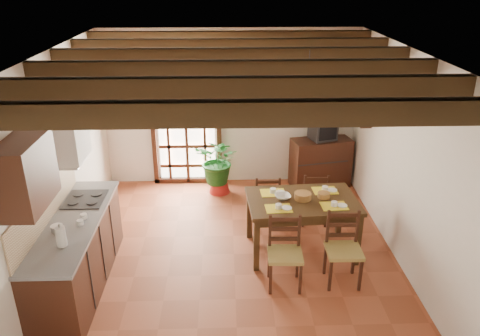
{
  "coord_description": "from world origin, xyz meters",
  "views": [
    {
      "loc": [
        -0.1,
        -5.58,
        3.73
      ],
      "look_at": [
        0.1,
        0.4,
        1.15
      ],
      "focal_mm": 35.0,
      "sensor_mm": 36.0,
      "label": 1
    }
  ],
  "objects_px": {
    "chair_near_right": "(342,262)",
    "chair_far_right": "(314,207)",
    "chair_near_left": "(284,265)",
    "sideboard": "(320,163)",
    "crt_tv": "(323,130)",
    "potted_plant": "(219,163)",
    "pendant_lamp": "(307,107)",
    "chair_far_left": "(266,209)",
    "kitchen_counter": "(77,252)",
    "dining_table": "(302,206)"
  },
  "relations": [
    {
      "from": "chair_near_right",
      "to": "chair_far_right",
      "type": "height_order",
      "value": "chair_near_right"
    },
    {
      "from": "chair_near_left",
      "to": "sideboard",
      "type": "relative_size",
      "value": 0.88
    },
    {
      "from": "crt_tv",
      "to": "chair_far_right",
      "type": "bearing_deg",
      "value": -122.17
    },
    {
      "from": "potted_plant",
      "to": "pendant_lamp",
      "type": "relative_size",
      "value": 2.66
    },
    {
      "from": "chair_far_left",
      "to": "potted_plant",
      "type": "xyz_separation_m",
      "value": [
        -0.74,
        1.17,
        0.3
      ]
    },
    {
      "from": "chair_near_left",
      "to": "chair_far_right",
      "type": "bearing_deg",
      "value": 69.66
    },
    {
      "from": "kitchen_counter",
      "to": "chair_near_left",
      "type": "distance_m",
      "value": 2.58
    },
    {
      "from": "kitchen_counter",
      "to": "crt_tv",
      "type": "relative_size",
      "value": 4.42
    },
    {
      "from": "dining_table",
      "to": "chair_near_left",
      "type": "distance_m",
      "value": 0.95
    },
    {
      "from": "chair_near_right",
      "to": "dining_table",
      "type": "bearing_deg",
      "value": 120.6
    },
    {
      "from": "chair_near_left",
      "to": "chair_far_right",
      "type": "distance_m",
      "value": 1.7
    },
    {
      "from": "sideboard",
      "to": "potted_plant",
      "type": "distance_m",
      "value": 1.86
    },
    {
      "from": "dining_table",
      "to": "chair_near_left",
      "type": "relative_size",
      "value": 1.68
    },
    {
      "from": "potted_plant",
      "to": "chair_near_left",
      "type": "bearing_deg",
      "value": -72.72
    },
    {
      "from": "chair_near_right",
      "to": "chair_far_left",
      "type": "relative_size",
      "value": 1.1
    },
    {
      "from": "chair_near_left",
      "to": "sideboard",
      "type": "bearing_deg",
      "value": 73.17
    },
    {
      "from": "dining_table",
      "to": "crt_tv",
      "type": "bearing_deg",
      "value": 68.87
    },
    {
      "from": "chair_near_left",
      "to": "sideboard",
      "type": "xyz_separation_m",
      "value": [
        1.01,
        2.93,
        0.16
      ]
    },
    {
      "from": "chair_near_left",
      "to": "chair_near_right",
      "type": "distance_m",
      "value": 0.75
    },
    {
      "from": "dining_table",
      "to": "potted_plant",
      "type": "relative_size",
      "value": 0.69
    },
    {
      "from": "chair_far_right",
      "to": "chair_near_left",
      "type": "bearing_deg",
      "value": 70.63
    },
    {
      "from": "crt_tv",
      "to": "potted_plant",
      "type": "distance_m",
      "value": 1.93
    },
    {
      "from": "chair_near_right",
      "to": "sideboard",
      "type": "xyz_separation_m",
      "value": [
        0.26,
        2.88,
        0.15
      ]
    },
    {
      "from": "kitchen_counter",
      "to": "chair_near_right",
      "type": "relative_size",
      "value": 2.39
    },
    {
      "from": "dining_table",
      "to": "crt_tv",
      "type": "height_order",
      "value": "crt_tv"
    },
    {
      "from": "chair_far_right",
      "to": "sideboard",
      "type": "bearing_deg",
      "value": -101.6
    },
    {
      "from": "dining_table",
      "to": "pendant_lamp",
      "type": "distance_m",
      "value": 1.38
    },
    {
      "from": "crt_tv",
      "to": "chair_near_left",
      "type": "bearing_deg",
      "value": -126.39
    },
    {
      "from": "chair_far_left",
      "to": "crt_tv",
      "type": "relative_size",
      "value": 1.69
    },
    {
      "from": "crt_tv",
      "to": "potted_plant",
      "type": "relative_size",
      "value": 0.23
    },
    {
      "from": "dining_table",
      "to": "crt_tv",
      "type": "relative_size",
      "value": 3.04
    },
    {
      "from": "kitchen_counter",
      "to": "pendant_lamp",
      "type": "xyz_separation_m",
      "value": [
        2.9,
        0.78,
        1.6
      ]
    },
    {
      "from": "chair_near_right",
      "to": "kitchen_counter",
      "type": "bearing_deg",
      "value": -179.98
    },
    {
      "from": "kitchen_counter",
      "to": "pendant_lamp",
      "type": "height_order",
      "value": "pendant_lamp"
    },
    {
      "from": "chair_near_right",
      "to": "potted_plant",
      "type": "distance_m",
      "value": 3.09
    },
    {
      "from": "potted_plant",
      "to": "chair_far_right",
      "type": "bearing_deg",
      "value": -37.04
    },
    {
      "from": "dining_table",
      "to": "chair_far_right",
      "type": "distance_m",
      "value": 0.95
    },
    {
      "from": "potted_plant",
      "to": "pendant_lamp",
      "type": "bearing_deg",
      "value": -57.25
    },
    {
      "from": "potted_plant",
      "to": "chair_near_right",
      "type": "bearing_deg",
      "value": -59.14
    },
    {
      "from": "potted_plant",
      "to": "pendant_lamp",
      "type": "xyz_separation_m",
      "value": [
        1.16,
        -1.81,
        1.51
      ]
    },
    {
      "from": "kitchen_counter",
      "to": "pendant_lamp",
      "type": "relative_size",
      "value": 2.66
    },
    {
      "from": "chair_near_right",
      "to": "chair_far_right",
      "type": "distance_m",
      "value": 1.53
    },
    {
      "from": "kitchen_counter",
      "to": "potted_plant",
      "type": "relative_size",
      "value": 1.0
    },
    {
      "from": "kitchen_counter",
      "to": "chair_near_right",
      "type": "distance_m",
      "value": 3.32
    },
    {
      "from": "kitchen_counter",
      "to": "chair_far_right",
      "type": "xyz_separation_m",
      "value": [
        3.22,
        1.46,
        -0.2
      ]
    },
    {
      "from": "chair_far_left",
      "to": "potted_plant",
      "type": "distance_m",
      "value": 1.41
    },
    {
      "from": "dining_table",
      "to": "chair_near_right",
      "type": "relative_size",
      "value": 1.64
    },
    {
      "from": "chair_near_left",
      "to": "chair_far_right",
      "type": "xyz_separation_m",
      "value": [
        0.65,
        1.57,
        -0.01
      ]
    },
    {
      "from": "dining_table",
      "to": "sideboard",
      "type": "bearing_deg",
      "value": 68.92
    },
    {
      "from": "pendant_lamp",
      "to": "chair_far_left",
      "type": "bearing_deg",
      "value": 123.19
    }
  ]
}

